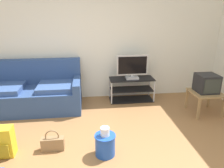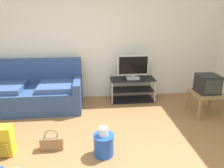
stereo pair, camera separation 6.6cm
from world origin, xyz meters
name	(u,v)px [view 1 (the left image)]	position (x,y,z in m)	size (l,w,h in m)	color
ground_plane	(97,166)	(0.00, 0.00, -0.01)	(9.00, 9.80, 0.02)	olive
wall_back	(90,39)	(0.00, 2.45, 1.35)	(9.00, 0.10, 2.70)	silver
couch	(33,92)	(-1.22, 1.94, 0.34)	(1.98, 0.94, 0.97)	navy
tv_stand	(131,89)	(0.90, 2.10, 0.26)	(0.98, 0.42, 0.52)	black
flat_tv	(132,67)	(0.90, 2.08, 0.78)	(0.68, 0.22, 0.53)	#B2B2B7
side_table	(205,95)	(2.20, 1.29, 0.38)	(0.56, 0.56, 0.44)	#9E7A4C
crt_tv	(207,83)	(2.20, 1.31, 0.62)	(0.38, 0.38, 0.35)	#232326
backpack	(2,142)	(-1.29, 0.38, 0.21)	(0.32, 0.27, 0.44)	gold
handbag	(53,143)	(-0.62, 0.42, 0.11)	(0.33, 0.12, 0.33)	olive
cleaning_bucket	(105,143)	(0.13, 0.22, 0.18)	(0.30, 0.30, 0.43)	blue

